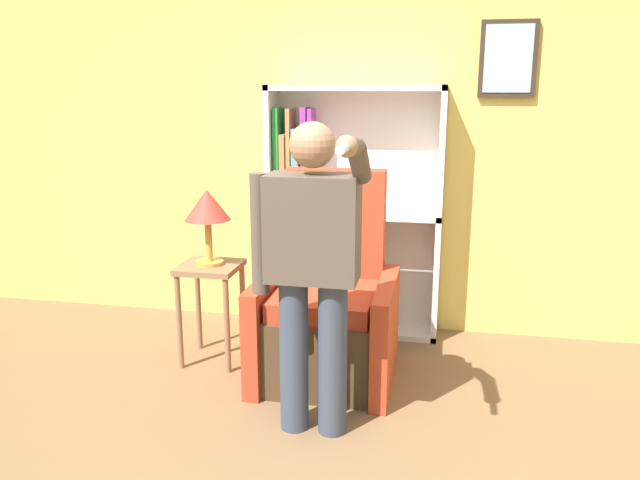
% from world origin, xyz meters
% --- Properties ---
extents(ground_plane, '(14.00, 14.00, 0.00)m').
position_xyz_m(ground_plane, '(0.00, 0.00, 0.00)').
color(ground_plane, brown).
extents(wall_back, '(8.00, 0.11, 2.80)m').
position_xyz_m(wall_back, '(0.01, 2.03, 1.40)').
color(wall_back, '#E0C160').
rests_on(wall_back, ground_plane).
extents(bookcase, '(1.24, 0.28, 1.78)m').
position_xyz_m(bookcase, '(-0.24, 1.87, 0.85)').
color(bookcase, white).
rests_on(bookcase, ground_plane).
extents(armchair, '(0.83, 0.81, 1.27)m').
position_xyz_m(armchair, '(-0.13, 1.11, 0.40)').
color(armchair, '#4C3823').
rests_on(armchair, ground_plane).
extents(person_standing, '(0.60, 0.78, 1.61)m').
position_xyz_m(person_standing, '(-0.09, 0.43, 0.93)').
color(person_standing, '#384256').
rests_on(person_standing, ground_plane).
extents(side_table, '(0.38, 0.38, 0.66)m').
position_xyz_m(side_table, '(-0.91, 1.16, 0.51)').
color(side_table, '#846647').
rests_on(side_table, ground_plane).
extents(table_lamp, '(0.29, 0.29, 0.49)m').
position_xyz_m(table_lamp, '(-0.91, 1.16, 1.03)').
color(table_lamp, gold).
rests_on(table_lamp, side_table).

